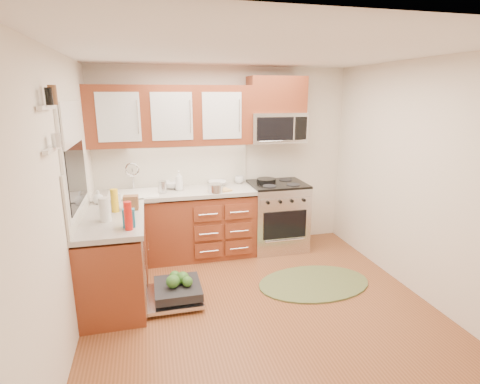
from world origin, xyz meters
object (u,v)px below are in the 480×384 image
object	(u,v)px
rug	(314,283)
range	(277,216)
stock_pot	(216,188)
bowl_b	(172,185)
dishwasher	(174,293)
cup	(239,180)
bowl_a	(217,183)
microwave	(276,127)
sink	(134,203)
paper_towel_roll	(105,210)
skillet	(266,180)
upper_cabinets	(171,116)
cutting_board	(220,191)

from	to	relation	value
rug	range	bearing A→B (deg)	93.30
stock_pot	bowl_b	distance (m)	0.64
dishwasher	cup	distance (m)	1.92
bowl_a	bowl_b	world-z (taller)	bowl_b
bowl_a	bowl_b	distance (m)	0.61
dishwasher	microwave	bearing A→B (deg)	39.07
bowl_a	dishwasher	bearing A→B (deg)	-119.09
range	bowl_b	world-z (taller)	bowl_b
sink	cup	xyz separation A→B (m)	(1.44, 0.23, 0.18)
rug	paper_towel_roll	bearing A→B (deg)	177.37
dishwasher	paper_towel_roll	bearing A→B (deg)	171.44
microwave	skillet	distance (m)	0.74
bowl_b	dishwasher	bearing A→B (deg)	-95.01
dishwasher	paper_towel_roll	world-z (taller)	paper_towel_roll
rug	bowl_b	size ratio (longest dim) A/B	4.84
microwave	cup	xyz separation A→B (m)	(-0.49, 0.10, -0.72)
dishwasher	bowl_a	world-z (taller)	bowl_a
range	upper_cabinets	bearing A→B (deg)	174.11
cutting_board	rug	bearing A→B (deg)	-47.14
stock_pot	cutting_board	size ratio (longest dim) A/B	0.70
range	sink	bearing A→B (deg)	-179.70
cutting_board	bowl_a	distance (m)	0.33
rug	cup	xyz separation A→B (m)	(-0.56, 1.36, 0.97)
sink	bowl_b	bearing A→B (deg)	19.65
paper_towel_roll	dishwasher	bearing A→B (deg)	-8.56
skillet	microwave	bearing A→B (deg)	11.58
stock_pot	cutting_board	world-z (taller)	stock_pot
microwave	bowl_b	bearing A→B (deg)	177.99
cutting_board	dishwasher	bearing A→B (deg)	-125.60
stock_pot	rug	bearing A→B (deg)	-43.56
range	stock_pot	xyz separation A→B (m)	(-0.91, -0.21, 0.51)
dishwasher	cup	bearing A→B (deg)	52.22
rug	paper_towel_roll	world-z (taller)	paper_towel_roll
range	dishwasher	world-z (taller)	range
microwave	paper_towel_roll	distance (m)	2.54
rug	paper_towel_roll	size ratio (longest dim) A/B	5.55
rug	stock_pot	distance (m)	1.66
dishwasher	rug	bearing A→B (deg)	-0.31
stock_pot	dishwasher	bearing A→B (deg)	-124.35
microwave	dishwasher	distance (m)	2.55
range	paper_towel_roll	world-z (taller)	paper_towel_roll
upper_cabinets	microwave	bearing A→B (deg)	-1.02
skillet	range	bearing A→B (deg)	-33.52
microwave	stock_pot	distance (m)	1.21
cutting_board	bowl_b	world-z (taller)	bowl_b
cutting_board	paper_towel_roll	size ratio (longest dim) A/B	1.14
stock_pot	cup	xyz separation A→B (m)	(0.42, 0.43, -0.00)
range	bowl_b	distance (m)	1.52
sink	stock_pot	world-z (taller)	stock_pot
upper_cabinets	skillet	bearing A→B (deg)	-2.41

